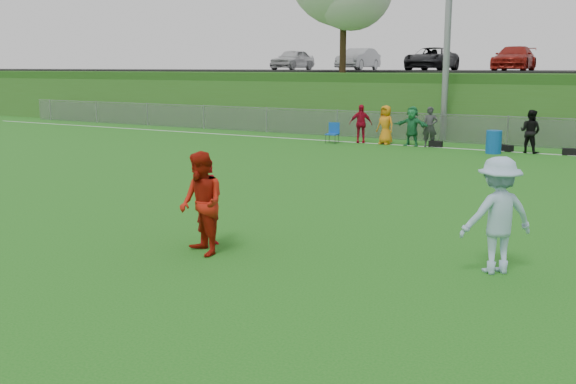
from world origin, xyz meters
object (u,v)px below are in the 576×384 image
Objects in this scene: player_blue at (497,215)px; player_red_center at (201,204)px; recycling_bin at (494,142)px; player_red_left at (208,202)px.

player_red_center is at bearing -23.86° from player_blue.
player_blue reaches higher than player_red_center.
player_red_left is at bearing -97.06° from recycling_bin.
player_blue reaches higher than player_red_left.
player_blue is at bearing -76.97° from player_red_left.
recycling_bin is at bearing -4.72° from player_red_left.
player_red_left reaches higher than recycling_bin.
player_red_center reaches higher than recycling_bin.
player_red_center is at bearing -153.62° from player_red_left.
player_red_left is at bearing -30.46° from player_blue.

